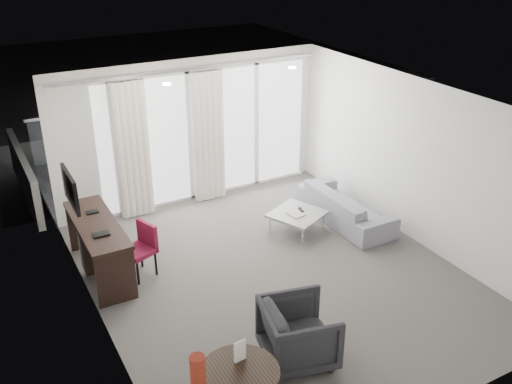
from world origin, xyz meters
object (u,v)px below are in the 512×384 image
coffee_table (297,222)px  sofa (345,206)px  tub_armchair (299,333)px  desk_chair (138,251)px  rattan_chair_b (259,130)px  rattan_chair_a (222,148)px  desk (100,248)px

coffee_table → sofa: size_ratio=0.40×
tub_armchair → desk_chair: bearing=35.4°
tub_armchair → rattan_chair_b: size_ratio=1.06×
coffee_table → rattan_chair_b: 4.02m
coffee_table → tub_armchair: bearing=-122.1°
coffee_table → rattan_chair_a: rattan_chair_a is taller
coffee_table → desk: bearing=174.0°
desk_chair → rattan_chair_b: bearing=22.6°
desk → rattan_chair_a: bearing=40.2°
desk → coffee_table: bearing=-6.0°
rattan_chair_a → rattan_chair_b: size_ratio=1.06×
desk_chair → rattan_chair_b: desk_chair is taller
sofa → tub_armchair: bearing=134.5°
desk_chair → tub_armchair: size_ratio=0.97×
desk_chair → coffee_table: size_ratio=1.03×
sofa → rattan_chair_b: bearing=-6.4°
coffee_table → rattan_chair_b: rattan_chair_b is taller
sofa → desk_chair: bearing=88.8°
desk_chair → sofa: 3.63m
sofa → rattan_chair_a: size_ratio=2.34×
rattan_chair_a → sofa: bearing=-99.4°
desk_chair → desk: bearing=124.7°
rattan_chair_b → desk_chair: bearing=-121.3°
desk_chair → tub_armchair: bearing=-87.9°
sofa → rattan_chair_a: (-0.80, 3.20, 0.13)m
rattan_chair_a → rattan_chair_b: 1.39m
desk → rattan_chair_b: size_ratio=2.27×
tub_armchair → rattan_chair_a: 5.98m
tub_armchair → rattan_chair_b: rattan_chair_b is taller
tub_armchair → sofa: size_ratio=0.43×
coffee_table → rattan_chair_a: size_ratio=0.94×
coffee_table → sofa: 0.94m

